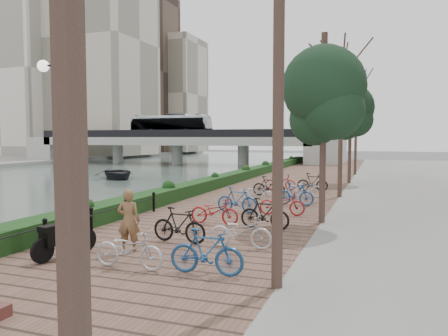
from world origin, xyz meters
The scene contains 12 objects.
river_water centered at (-15.00, 25.00, 0.01)m, with size 30.00×130.00×0.02m, color #4E625A.
promenade centered at (4.00, 17.50, 0.25)m, with size 8.00×75.00×0.50m, color brown.
hedge centered at (0.60, 20.00, 0.80)m, with size 1.10×56.00×0.60m, color #153B16.
chain_fence centered at (1.40, 2.00, 0.85)m, with size 0.10×14.10×0.70m.
lamppost centered at (1.50, 3.39, 4.19)m, with size 1.02×0.32×5.15m.
motorcycle centered at (2.59, 2.37, 0.99)m, with size 0.49×1.58×0.99m, color black, non-canonical shape.
pedestrian centered at (3.78, 3.36, 1.31)m, with size 0.59×0.39×1.63m, color brown.
bicycle_parking centered at (5.49, 9.98, 0.97)m, with size 2.40×17.32×1.00m.
street_trees centered at (8.00, 12.68, 3.69)m, with size 3.20×37.12×6.80m.
bridge centered at (-15.18, 45.00, 3.37)m, with size 36.00×10.77×6.50m.
boat centered at (-10.81, 24.89, 0.50)m, with size 3.31×4.64×0.96m, color black.
far_buildings centered at (-41.66, 65.91, 16.12)m, with size 35.00×38.00×38.00m.
Camera 1 is at (9.87, -6.30, 3.45)m, focal length 35.00 mm.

